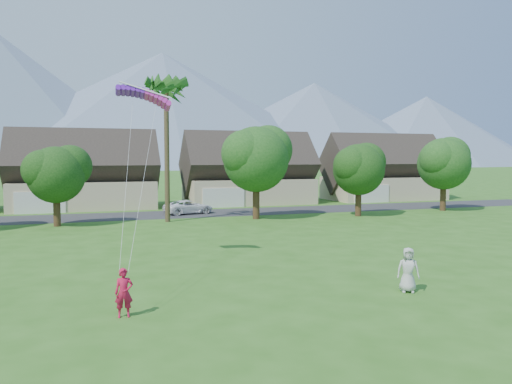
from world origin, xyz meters
name	(u,v)px	position (x,y,z in m)	size (l,w,h in m)	color
ground	(347,320)	(0.00, 0.00, 0.00)	(500.00, 500.00, 0.00)	#2D6019
street	(180,214)	(0.00, 34.00, 0.01)	(90.00, 7.00, 0.01)	#2D2D30
kite_flyer	(124,293)	(-7.31, 2.80, 0.87)	(0.64, 0.42, 1.75)	#BA1539
watcher	(408,270)	(4.20, 2.44, 0.94)	(0.92, 0.60, 1.88)	#BBBBB6
parked_car	(188,207)	(0.88, 34.00, 0.69)	(2.28, 4.94, 1.37)	white
mountain_ridge	(126,113)	(10.40, 260.00, 29.07)	(540.00, 240.00, 70.00)	slate
houses_row	(170,176)	(0.49, 42.99, 3.44)	(72.75, 8.19, 8.86)	beige
tree_row	(178,166)	(-1.14, 27.92, 4.89)	(62.27, 6.67, 8.45)	#47301C
fan_palm	(166,85)	(-2.00, 28.50, 11.80)	(3.00, 3.00, 13.80)	#4C3D26
parafoil_kite	(145,94)	(-5.59, 11.42, 8.90)	(2.91, 1.15, 0.50)	#741CD2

